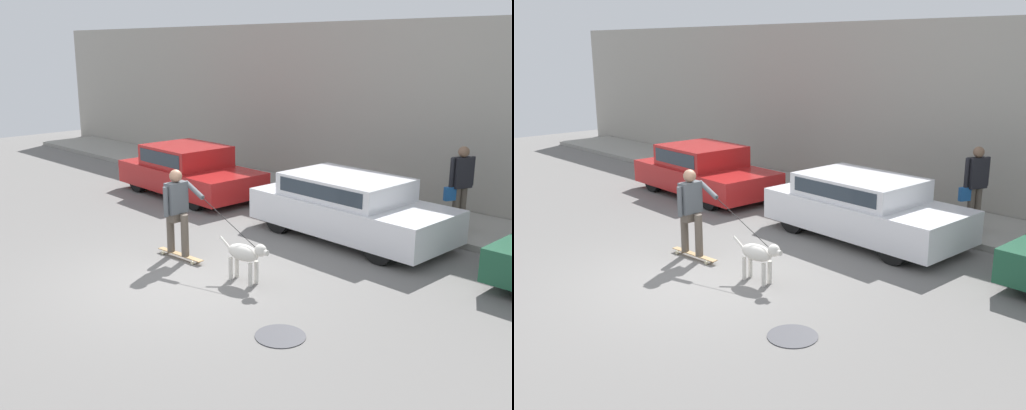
% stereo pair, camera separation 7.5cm
% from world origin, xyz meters
% --- Properties ---
extents(ground_plane, '(36.00, 36.00, 0.00)m').
position_xyz_m(ground_plane, '(0.00, 0.00, 0.00)').
color(ground_plane, slate).
extents(back_wall, '(32.00, 0.30, 4.37)m').
position_xyz_m(back_wall, '(0.00, 7.12, 2.19)').
color(back_wall, '#9E998E').
rests_on(back_wall, ground_plane).
extents(sidewalk_curb, '(30.00, 2.19, 0.13)m').
position_xyz_m(sidewalk_curb, '(0.00, 5.85, 0.06)').
color(sidewalk_curb, gray).
rests_on(sidewalk_curb, ground_plane).
extents(parked_car_0, '(4.10, 1.99, 1.29)m').
position_xyz_m(parked_car_0, '(-4.54, 3.78, 0.61)').
color(parked_car_0, black).
rests_on(parked_car_0, ground_plane).
extents(parked_car_1, '(4.16, 1.93, 1.27)m').
position_xyz_m(parked_car_1, '(0.58, 3.78, 0.64)').
color(parked_car_1, black).
rests_on(parked_car_1, ground_plane).
extents(dog, '(1.05, 0.32, 0.73)m').
position_xyz_m(dog, '(0.82, 0.67, 0.48)').
color(dog, beige).
rests_on(dog, ground_plane).
extents(skateboarder, '(2.55, 0.58, 1.65)m').
position_xyz_m(skateboarder, '(-0.89, 0.60, 0.94)').
color(skateboarder, beige).
rests_on(skateboarder, ground_plane).
extents(pedestrian_with_bag, '(0.38, 0.63, 1.70)m').
position_xyz_m(pedestrian_with_bag, '(1.98, 5.57, 1.08)').
color(pedestrian_with_bag, brown).
rests_on(pedestrian_with_bag, sidewalk_curb).
extents(manhole_cover, '(0.69, 0.69, 0.01)m').
position_xyz_m(manhole_cover, '(2.52, -0.32, 0.01)').
color(manhole_cover, '#38383D').
rests_on(manhole_cover, ground_plane).
extents(fire_hydrant, '(0.18, 0.18, 0.74)m').
position_xyz_m(fire_hydrant, '(-7.04, 4.51, 0.39)').
color(fire_hydrant, gold).
rests_on(fire_hydrant, ground_plane).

